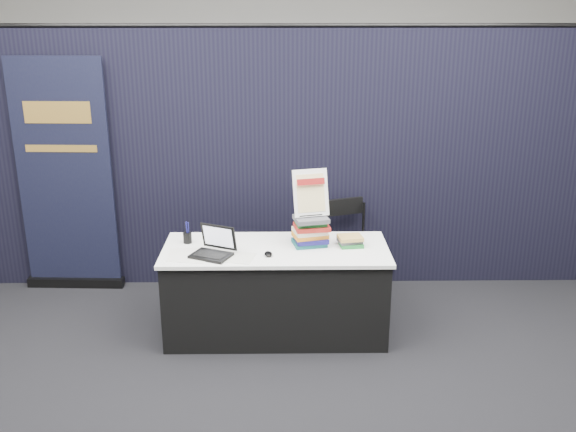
# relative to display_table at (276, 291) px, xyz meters

# --- Properties ---
(floor) EXTENTS (8.00, 8.00, 0.00)m
(floor) POSITION_rel_display_table_xyz_m (0.00, -0.55, -0.38)
(floor) COLOR black
(floor) RESTS_ON ground
(wall_back) EXTENTS (8.00, 0.02, 3.50)m
(wall_back) POSITION_rel_display_table_xyz_m (0.00, 3.45, 1.37)
(wall_back) COLOR #BBB8B1
(wall_back) RESTS_ON floor
(drape_partition) EXTENTS (6.00, 0.08, 2.40)m
(drape_partition) POSITION_rel_display_table_xyz_m (0.00, 1.05, 0.82)
(drape_partition) COLOR black
(drape_partition) RESTS_ON floor
(display_table) EXTENTS (1.80, 0.75, 0.75)m
(display_table) POSITION_rel_display_table_xyz_m (0.00, 0.00, 0.00)
(display_table) COLOR black
(display_table) RESTS_ON floor
(laptop) EXTENTS (0.36, 0.35, 0.23)m
(laptop) POSITION_rel_display_table_xyz_m (-0.50, -0.15, 0.43)
(laptop) COLOR black
(laptop) RESTS_ON display_table
(mouse) EXTENTS (0.07, 0.10, 0.03)m
(mouse) POSITION_rel_display_table_xyz_m (-0.06, -0.17, 0.39)
(mouse) COLOR black
(mouse) RESTS_ON display_table
(brochure_left) EXTENTS (0.30, 0.22, 0.00)m
(brochure_left) POSITION_rel_display_table_xyz_m (-0.69, -0.10, 0.38)
(brochure_left) COLOR silver
(brochure_left) RESTS_ON display_table
(brochure_mid) EXTENTS (0.34, 0.27, 0.00)m
(brochure_mid) POSITION_rel_display_table_xyz_m (-0.67, -0.20, 0.38)
(brochure_mid) COLOR silver
(brochure_mid) RESTS_ON display_table
(brochure_right) EXTENTS (0.37, 0.30, 0.00)m
(brochure_right) POSITION_rel_display_table_xyz_m (-0.33, -0.19, 0.38)
(brochure_right) COLOR silver
(brochure_right) RESTS_ON display_table
(pen_cup) EXTENTS (0.07, 0.07, 0.09)m
(pen_cup) POSITION_rel_display_table_xyz_m (-0.72, 0.12, 0.42)
(pen_cup) COLOR black
(pen_cup) RESTS_ON display_table
(book_stack_tall) EXTENTS (0.29, 0.24, 0.24)m
(book_stack_tall) POSITION_rel_display_table_xyz_m (0.28, 0.06, 0.49)
(book_stack_tall) COLOR #155153
(book_stack_tall) RESTS_ON display_table
(book_stack_short) EXTENTS (0.22, 0.18, 0.08)m
(book_stack_short) POSITION_rel_display_table_xyz_m (0.61, 0.04, 0.42)
(book_stack_short) COLOR #1D6F2E
(book_stack_short) RESTS_ON display_table
(info_sign) EXTENTS (0.30, 0.17, 0.39)m
(info_sign) POSITION_rel_display_table_xyz_m (0.28, 0.09, 0.80)
(info_sign) COLOR black
(info_sign) RESTS_ON book_stack_tall
(pullup_banner) EXTENTS (0.93, 0.14, 2.17)m
(pullup_banner) POSITION_rel_display_table_xyz_m (-1.94, 0.95, 0.59)
(pullup_banner) COLOR black
(pullup_banner) RESTS_ON floor
(stacking_chair) EXTENTS (0.51, 0.53, 0.90)m
(stacking_chair) POSITION_rel_display_table_xyz_m (0.62, 0.70, 0.12)
(stacking_chair) COLOR black
(stacking_chair) RESTS_ON floor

